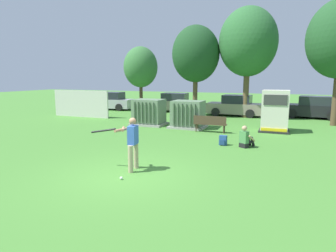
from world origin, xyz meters
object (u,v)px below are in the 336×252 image
transformer_mid_west (188,115)px  transformer_west (149,113)px  batter (131,141)px  generator_enclosure (275,111)px  backpack (223,140)px  parked_car_rightmost (313,108)px  parked_car_leftmost (110,101)px  parked_car_right_of_center (235,106)px  parked_car_left_of_center (174,103)px  sports_ball (121,178)px  seated_spectator (246,139)px  park_bench (210,123)px

transformer_mid_west → transformer_west: bearing=177.7°
transformer_mid_west → batter: batter is taller
generator_enclosure → backpack: bearing=-114.4°
parked_car_rightmost → backpack: bearing=-111.3°
backpack → parked_car_leftmost: parked_car_leftmost is taller
parked_car_right_of_center → parked_car_left_of_center: bearing=171.6°
transformer_mid_west → generator_enclosure: (4.86, 0.59, 0.35)m
parked_car_right_of_center → sports_ball: bearing=-92.7°
seated_spectator → parked_car_left_of_center: (-7.60, 11.24, 0.38)m
park_bench → parked_car_right_of_center: size_ratio=0.42×
generator_enclosure → sports_ball: 10.74m
seated_spectator → batter: bearing=-123.2°
transformer_west → batter: 9.21m
backpack → parked_car_left_of_center: (-6.62, 11.22, 0.54)m
transformer_west → parked_car_leftmost: bearing=137.0°
parked_car_left_of_center → sports_ball: bearing=-74.4°
sports_ball → parked_car_leftmost: parked_car_leftmost is taller
transformer_west → parked_car_rightmost: (9.86, 7.27, -0.04)m
transformer_mid_west → batter: (0.83, -8.44, 0.19)m
transformer_mid_west → park_bench: (1.59, -0.98, -0.25)m
park_bench → batter: 7.51m
transformer_mid_west → parked_car_leftmost: bearing=145.2°
seated_spectator → sports_ball: bearing=-117.4°
generator_enclosure → parked_car_left_of_center: bearing=141.4°
transformer_mid_west → parked_car_rightmost: size_ratio=0.48×
generator_enclosure → parked_car_leftmost: size_ratio=0.53×
transformer_mid_west → parked_car_leftmost: 11.87m
parked_car_leftmost → backpack: bearing=-39.8°
seated_spectator → parked_car_rightmost: size_ratio=0.22×
parked_car_right_of_center → parked_car_rightmost: bearing=7.6°
park_bench → parked_car_right_of_center: bearing=89.0°
parked_car_left_of_center → parked_car_rightmost: (10.97, -0.07, 0.00)m
parked_car_left_of_center → parked_car_rightmost: same height
parked_car_leftmost → parked_car_left_of_center: same height
transformer_mid_west → backpack: size_ratio=4.77×
transformer_mid_west → backpack: bearing=-52.6°
sports_ball → backpack: 5.91m
park_bench → sports_ball: park_bench is taller
transformer_west → parked_car_leftmost: size_ratio=0.48×
transformer_west → transformer_mid_west: 2.62m
transformer_west → transformer_mid_west: same height
parked_car_right_of_center → parked_car_rightmost: (5.51, 0.74, 0.00)m
park_bench → sports_ball: (-0.62, -8.39, -0.49)m
park_bench → parked_car_leftmost: 13.74m
transformer_mid_west → parked_car_left_of_center: 8.33m
park_bench → sports_ball: size_ratio=20.09×
seated_spectator → parked_car_left_of_center: parked_car_left_of_center is taller
parked_car_left_of_center → batter: bearing=-74.0°
parked_car_leftmost → parked_car_right_of_center: (11.48, -0.13, 0.00)m
parked_car_rightmost → sports_ball: bearing=-110.5°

